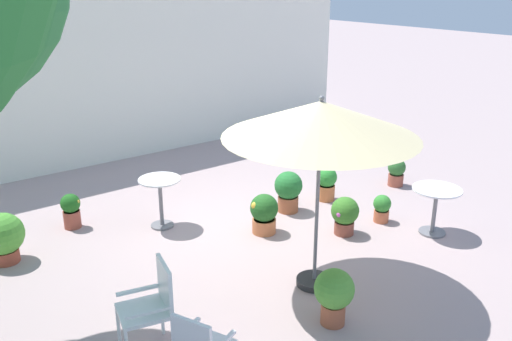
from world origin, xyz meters
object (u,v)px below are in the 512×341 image
at_px(potted_plant_4, 71,210).
at_px(potted_plant_5, 345,214).
at_px(patio_chair_1, 152,302).
at_px(potted_plant_8, 326,183).
at_px(potted_plant_3, 288,190).
at_px(potted_plant_6, 382,208).
at_px(patio_umbrella_0, 321,121).
at_px(potted_plant_2, 334,293).
at_px(potted_plant_1, 264,213).
at_px(cafe_table_0, 160,194).
at_px(potted_plant_7, 396,172).
at_px(potted_plant_0, 3,236).
at_px(cafe_table_1, 436,202).

height_order(potted_plant_4, potted_plant_5, potted_plant_5).
height_order(patio_chair_1, potted_plant_8, patio_chair_1).
xyz_separation_m(potted_plant_4, potted_plant_5, (3.13, -2.63, 0.03)).
relative_size(potted_plant_3, potted_plant_8, 1.15).
bearing_deg(potted_plant_6, potted_plant_4, 145.49).
bearing_deg(patio_umbrella_0, potted_plant_2, -118.24).
relative_size(patio_umbrella_0, potted_plant_2, 3.62).
xyz_separation_m(patio_chair_1, potted_plant_1, (2.53, 1.45, -0.24)).
xyz_separation_m(potted_plant_2, potted_plant_5, (1.69, 1.47, -0.06)).
bearing_deg(patio_umbrella_0, potted_plant_8, 43.03).
bearing_deg(potted_plant_1, potted_plant_5, -39.23).
bearing_deg(cafe_table_0, potted_plant_4, 144.56).
distance_m(potted_plant_7, potted_plant_8, 1.51).
bearing_deg(potted_plant_6, patio_umbrella_0, -160.96).
relative_size(patio_umbrella_0, potted_plant_3, 3.53).
height_order(potted_plant_6, potted_plant_8, potted_plant_8).
bearing_deg(potted_plant_5, patio_chair_1, -168.50).
height_order(potted_plant_0, potted_plant_1, potted_plant_0).
relative_size(cafe_table_1, potted_plant_4, 1.32).
distance_m(patio_umbrella_0, potted_plant_7, 4.23).
xyz_separation_m(patio_chair_1, potted_plant_8, (4.13, 1.80, -0.25)).
relative_size(potted_plant_0, potted_plant_6, 1.59).
relative_size(cafe_table_0, potted_plant_5, 1.34).
height_order(potted_plant_6, potted_plant_7, potted_plant_7).
relative_size(patio_chair_1, potted_plant_4, 1.79).
bearing_deg(potted_plant_7, cafe_table_0, 166.23).
bearing_deg(patio_chair_1, potted_plant_3, 28.88).
height_order(cafe_table_1, patio_chair_1, patio_chair_1).
bearing_deg(potted_plant_0, potted_plant_6, -23.52).
xyz_separation_m(cafe_table_1, potted_plant_0, (-5.27, 2.89, -0.12)).
height_order(potted_plant_1, potted_plant_2, potted_plant_2).
height_order(potted_plant_2, potted_plant_4, potted_plant_2).
bearing_deg(potted_plant_6, potted_plant_5, 176.38).
bearing_deg(potted_plant_0, cafe_table_0, -7.02).
height_order(cafe_table_0, patio_chair_1, patio_chair_1).
bearing_deg(potted_plant_4, potted_plant_0, -154.40).
xyz_separation_m(cafe_table_1, potted_plant_3, (-1.19, 1.91, -0.13)).
relative_size(potted_plant_5, potted_plant_8, 0.98).
relative_size(potted_plant_2, potted_plant_4, 1.21).
relative_size(patio_chair_1, potted_plant_0, 1.39).
height_order(cafe_table_0, potted_plant_3, cafe_table_0).
xyz_separation_m(cafe_table_0, potted_plant_3, (1.90, -0.72, -0.16)).
distance_m(cafe_table_0, potted_plant_2, 3.34).
bearing_deg(potted_plant_3, potted_plant_0, 166.38).
bearing_deg(potted_plant_2, potted_plant_4, 109.36).
xyz_separation_m(cafe_table_1, potted_plant_2, (-2.75, -0.70, -0.12)).
bearing_deg(potted_plant_4, cafe_table_0, -35.44).
relative_size(patio_chair_1, potted_plant_8, 1.65).
xyz_separation_m(patio_umbrella_0, potted_plant_8, (1.99, 1.86, -1.78)).
bearing_deg(potted_plant_4, potted_plant_2, -70.64).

